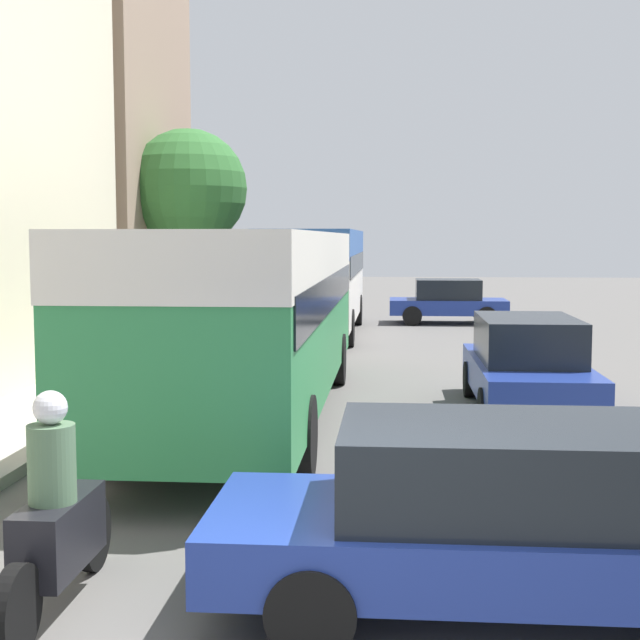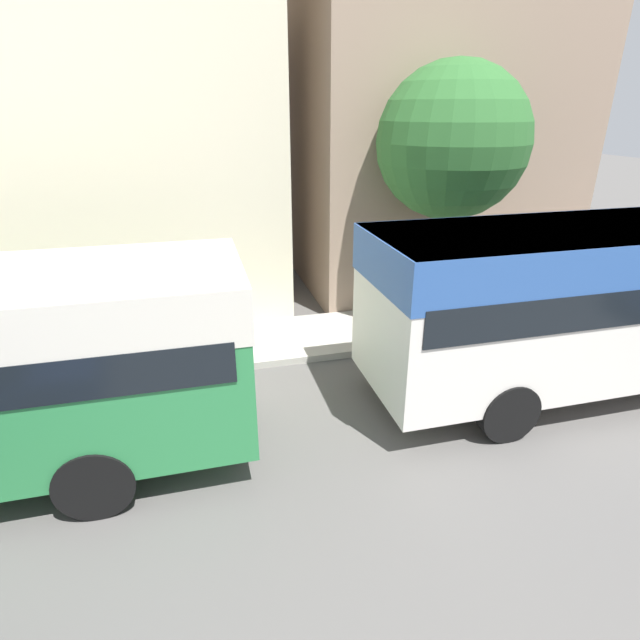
{
  "view_description": "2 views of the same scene",
  "coord_description": "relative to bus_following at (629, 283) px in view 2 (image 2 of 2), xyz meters",
  "views": [
    {
      "loc": [
        0.42,
        -5.41,
        2.87
      ],
      "look_at": [
        -1.03,
        12.3,
        1.22
      ],
      "focal_mm": 50.0,
      "sensor_mm": 36.0,
      "label": 1
    },
    {
      "loc": [
        4.94,
        13.35,
        4.89
      ],
      "look_at": [
        -1.19,
        14.94,
        2.18
      ],
      "focal_mm": 28.0,
      "sensor_mm": 36.0,
      "label": 2
    }
  ],
  "objects": [
    {
      "name": "bus_following",
      "position": [
        0.0,
        0.0,
        0.0
      ],
      "size": [
        2.53,
        9.6,
        3.09
      ],
      "color": "silver",
      "rests_on": "ground_plane"
    },
    {
      "name": "street_tree",
      "position": [
        -3.36,
        -1.94,
        2.19
      ],
      "size": [
        3.25,
        3.25,
        5.7
      ],
      "color": "brown",
      "rests_on": "sidewalk"
    },
    {
      "name": "building_far_terrace",
      "position": [
        -7.5,
        -0.75,
        3.69
      ],
      "size": [
        6.31,
        7.21,
        11.39
      ],
      "color": "gray",
      "rests_on": "ground_plane"
    },
    {
      "name": "building_midblock",
      "position": [
        -7.11,
        -9.06,
        3.48
      ],
      "size": [
        5.53,
        7.61,
        10.96
      ],
      "color": "beige",
      "rests_on": "ground_plane"
    }
  ]
}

